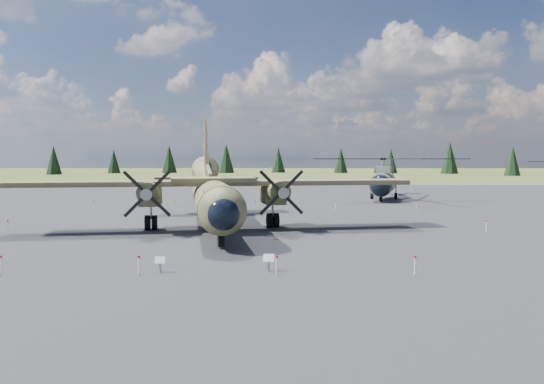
{
  "coord_description": "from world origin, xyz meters",
  "views": [
    {
      "loc": [
        1.86,
        -36.24,
        5.05
      ],
      "look_at": [
        1.74,
        2.0,
        2.64
      ],
      "focal_mm": 35.0,
      "sensor_mm": 36.0,
      "label": 1
    }
  ],
  "objects": [
    {
      "name": "ground",
      "position": [
        0.0,
        0.0,
        0.0
      ],
      "size": [
        500.0,
        500.0,
        0.0
      ],
      "primitive_type": "plane",
      "color": "brown",
      "rests_on": "ground"
    },
    {
      "name": "barrier_fence",
      "position": [
        -0.46,
        -0.08,
        0.51
      ],
      "size": [
        33.12,
        29.62,
        0.85
      ],
      "color": "white",
      "rests_on": "ground"
    },
    {
      "name": "apron",
      "position": [
        0.0,
        10.0,
        0.0
      ],
      "size": [
        120.0,
        120.0,
        0.04
      ],
      "primitive_type": "cube",
      "color": "#58575C",
      "rests_on": "ground"
    },
    {
      "name": "helicopter_near",
      "position": [
        15.27,
        28.43,
        3.67
      ],
      "size": [
        25.2,
        25.83,
        5.18
      ],
      "rotation": [
        0.0,
        0.0,
        -0.28
      ],
      "color": "gray",
      "rests_on": "ground"
    },
    {
      "name": "info_placard_right",
      "position": [
        1.65,
        -12.78,
        0.53
      ],
      "size": [
        0.53,
        0.28,
        0.79
      ],
      "rotation": [
        0.0,
        0.0,
        -0.13
      ],
      "color": "gray",
      "rests_on": "ground"
    },
    {
      "name": "transport_plane",
      "position": [
        -2.6,
        2.2,
        2.68
      ],
      "size": [
        28.28,
        25.47,
        9.31
      ],
      "rotation": [
        0.0,
        0.0,
        0.17
      ],
      "color": "#343D21",
      "rests_on": "ground"
    },
    {
      "name": "info_placard_left",
      "position": [
        -3.18,
        -13.03,
        0.49
      ],
      "size": [
        0.47,
        0.22,
        0.73
      ],
      "rotation": [
        0.0,
        0.0,
        -0.04
      ],
      "color": "gray",
      "rests_on": "ground"
    },
    {
      "name": "treeline",
      "position": [
        -1.12,
        -0.25,
        4.76
      ],
      "size": [
        316.39,
        320.77,
        10.98
      ],
      "color": "black",
      "rests_on": "ground"
    }
  ]
}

